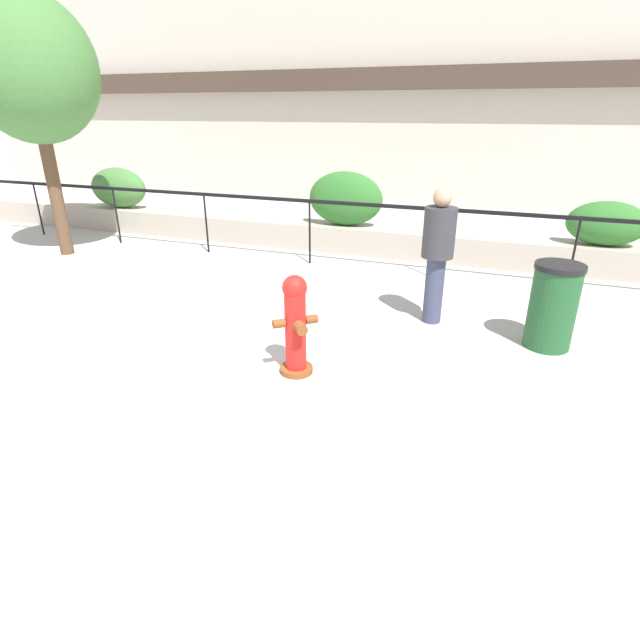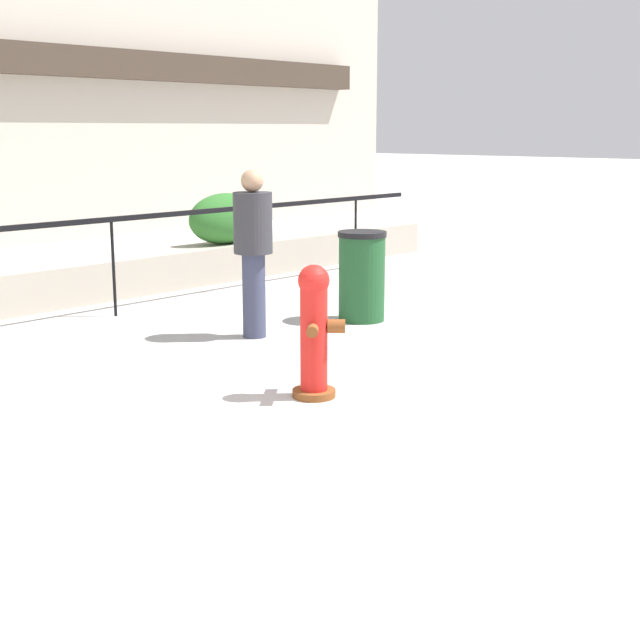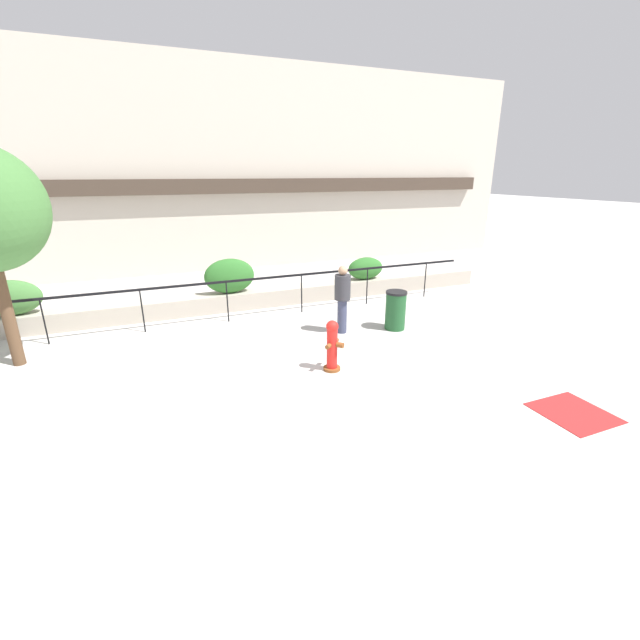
{
  "view_description": "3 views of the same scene",
  "coord_description": "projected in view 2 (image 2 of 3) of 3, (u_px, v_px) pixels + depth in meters",
  "views": [
    {
      "loc": [
        3.26,
        -3.29,
        2.59
      ],
      "look_at": [
        1.46,
        1.52,
        0.42
      ],
      "focal_mm": 28.0,
      "sensor_mm": 36.0,
      "label": 1
    },
    {
      "loc": [
        -3.69,
        -3.7,
        2.12
      ],
      "look_at": [
        1.67,
        1.24,
        0.56
      ],
      "focal_mm": 50.0,
      "sensor_mm": 36.0,
      "label": 2
    },
    {
      "loc": [
        -1.95,
        -6.3,
        3.88
      ],
      "look_at": [
        1.45,
        1.86,
        0.82
      ],
      "focal_mm": 24.0,
      "sensor_mm": 36.0,
      "label": 3
    }
  ],
  "objects": [
    {
      "name": "hedge_bush_2",
      "position": [
        225.0,
        219.0,
        12.8
      ],
      "size": [
        1.24,
        0.61,
        0.73
      ],
      "primitive_type": "ellipsoid",
      "color": "#2D6B28",
      "rests_on": "planter_wall_low"
    },
    {
      "name": "pedestrian",
      "position": [
        253.0,
        243.0,
        9.09
      ],
      "size": [
        0.56,
        0.56,
        1.73
      ],
      "color": "#383D56",
      "rests_on": "ground"
    },
    {
      "name": "fire_hydrant",
      "position": [
        314.0,
        330.0,
        7.1
      ],
      "size": [
        0.5,
        0.5,
        1.08
      ],
      "color": "brown",
      "rests_on": "ground"
    },
    {
      "name": "ground_plane",
      "position": [
        284.0,
        477.0,
        5.55
      ],
      "size": [
        120.0,
        120.0,
        0.0
      ],
      "primitive_type": "plane",
      "color": "#BCB7B2"
    },
    {
      "name": "trash_bin",
      "position": [
        362.0,
        276.0,
        10.0
      ],
      "size": [
        0.55,
        0.55,
        1.01
      ],
      "color": "#1E5128",
      "rests_on": "ground"
    }
  ]
}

